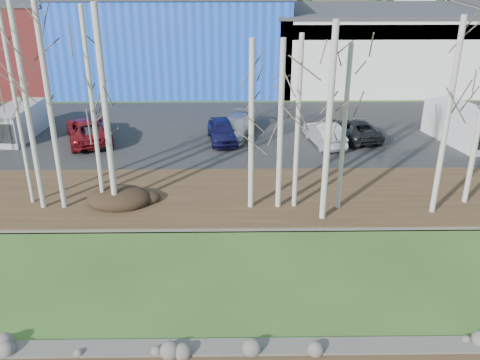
{
  "coord_description": "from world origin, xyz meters",
  "views": [
    {
      "loc": [
        -0.9,
        -10.74,
        12.36
      ],
      "look_at": [
        -0.57,
        11.17,
        2.5
      ],
      "focal_mm": 40.0,
      "sensor_mm": 36.0,
      "label": 1
    }
  ],
  "objects_px": {
    "car_0": "(96,133)",
    "car_4": "(324,134)",
    "car_1": "(89,130)",
    "car_2": "(236,126)",
    "car_5": "(355,129)",
    "van_white": "(464,126)",
    "car_3": "(222,131)",
    "van_grey": "(17,123)"
  },
  "relations": [
    {
      "from": "car_0",
      "to": "car_5",
      "type": "relative_size",
      "value": 0.86
    },
    {
      "from": "car_0",
      "to": "car_4",
      "type": "bearing_deg",
      "value": 159.12
    },
    {
      "from": "car_0",
      "to": "car_4",
      "type": "xyz_separation_m",
      "value": [
        14.92,
        -0.45,
        0.03
      ]
    },
    {
      "from": "car_0",
      "to": "car_5",
      "type": "bearing_deg",
      "value": 163.14
    },
    {
      "from": "car_5",
      "to": "van_white",
      "type": "xyz_separation_m",
      "value": [
        6.87,
        -0.99,
        0.49
      ]
    },
    {
      "from": "car_0",
      "to": "van_grey",
      "type": "xyz_separation_m",
      "value": [
        -5.51,
        1.06,
        0.36
      ]
    },
    {
      "from": "car_1",
      "to": "van_white",
      "type": "xyz_separation_m",
      "value": [
        24.63,
        -0.7,
        0.38
      ]
    },
    {
      "from": "car_4",
      "to": "car_5",
      "type": "bearing_deg",
      "value": -164.63
    },
    {
      "from": "car_3",
      "to": "car_5",
      "type": "relative_size",
      "value": 0.87
    },
    {
      "from": "car_3",
      "to": "van_grey",
      "type": "relative_size",
      "value": 0.85
    },
    {
      "from": "car_1",
      "to": "van_grey",
      "type": "relative_size",
      "value": 1.13
    },
    {
      "from": "car_1",
      "to": "car_2",
      "type": "bearing_deg",
      "value": 165.6
    },
    {
      "from": "car_0",
      "to": "car_1",
      "type": "height_order",
      "value": "car_1"
    },
    {
      "from": "car_2",
      "to": "car_3",
      "type": "height_order",
      "value": "car_3"
    },
    {
      "from": "car_2",
      "to": "car_5",
      "type": "bearing_deg",
      "value": 12.99
    },
    {
      "from": "car_5",
      "to": "van_grey",
      "type": "relative_size",
      "value": 0.97
    },
    {
      "from": "car_2",
      "to": "van_white",
      "type": "distance_m",
      "value": 14.92
    },
    {
      "from": "car_0",
      "to": "car_4",
      "type": "relative_size",
      "value": 0.96
    },
    {
      "from": "car_2",
      "to": "car_3",
      "type": "relative_size",
      "value": 1.12
    },
    {
      "from": "car_3",
      "to": "van_white",
      "type": "relative_size",
      "value": 0.73
    },
    {
      "from": "van_white",
      "to": "car_0",
      "type": "bearing_deg",
      "value": 162.38
    },
    {
      "from": "car_0",
      "to": "van_white",
      "type": "bearing_deg",
      "value": 160.13
    },
    {
      "from": "car_4",
      "to": "van_grey",
      "type": "xyz_separation_m",
      "value": [
        -20.43,
        1.51,
        0.33
      ]
    },
    {
      "from": "car_4",
      "to": "car_5",
      "type": "relative_size",
      "value": 0.9
    },
    {
      "from": "van_white",
      "to": "car_3",
      "type": "bearing_deg",
      "value": 161.22
    },
    {
      "from": "car_0",
      "to": "car_5",
      "type": "height_order",
      "value": "car_0"
    },
    {
      "from": "car_3",
      "to": "car_5",
      "type": "distance_m",
      "value": 8.93
    },
    {
      "from": "car_0",
      "to": "van_grey",
      "type": "distance_m",
      "value": 5.62
    },
    {
      "from": "car_4",
      "to": "van_grey",
      "type": "bearing_deg",
      "value": -15.66
    },
    {
      "from": "car_5",
      "to": "car_4",
      "type": "bearing_deg",
      "value": 16.02
    },
    {
      "from": "van_white",
      "to": "van_grey",
      "type": "distance_m",
      "value": 29.59
    },
    {
      "from": "car_4",
      "to": "car_3",
      "type": "bearing_deg",
      "value": -17.15
    },
    {
      "from": "car_5",
      "to": "van_grey",
      "type": "bearing_deg",
      "value": -11.72
    },
    {
      "from": "car_3",
      "to": "car_5",
      "type": "height_order",
      "value": "car_3"
    },
    {
      "from": "car_1",
      "to": "car_2",
      "type": "relative_size",
      "value": 1.19
    },
    {
      "from": "car_5",
      "to": "van_white",
      "type": "bearing_deg",
      "value": 161.05
    },
    {
      "from": "car_2",
      "to": "van_grey",
      "type": "bearing_deg",
      "value": -162.84
    },
    {
      "from": "car_0",
      "to": "car_4",
      "type": "distance_m",
      "value": 14.93
    },
    {
      "from": "car_5",
      "to": "van_white",
      "type": "height_order",
      "value": "van_white"
    },
    {
      "from": "van_white",
      "to": "car_2",
      "type": "bearing_deg",
      "value": 157.34
    },
    {
      "from": "car_1",
      "to": "van_white",
      "type": "relative_size",
      "value": 0.98
    },
    {
      "from": "car_2",
      "to": "van_white",
      "type": "height_order",
      "value": "van_white"
    }
  ]
}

